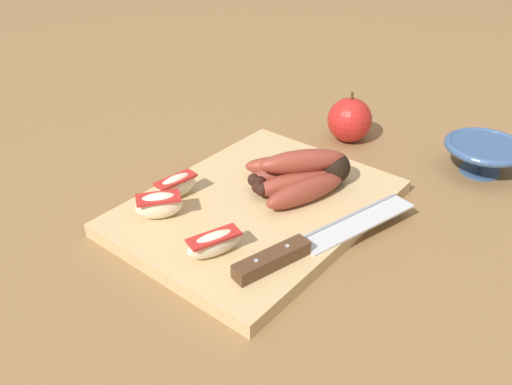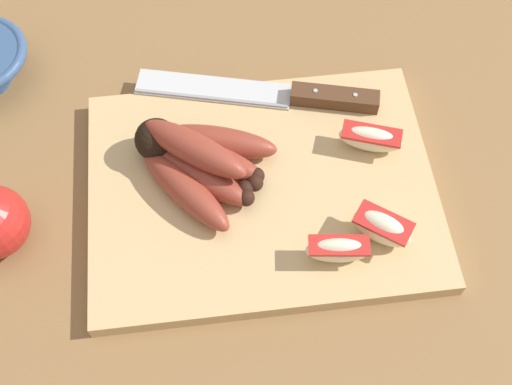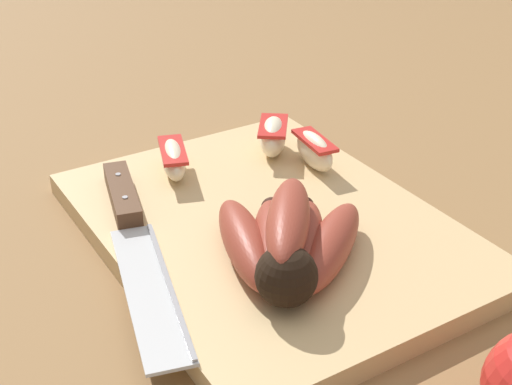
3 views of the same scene
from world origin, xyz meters
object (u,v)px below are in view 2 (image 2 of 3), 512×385
(chefs_knife, at_px, (292,95))
(apple_wedge_far, at_px, (371,139))
(apple_wedge_near, at_px, (338,250))
(banana_bunch, at_px, (197,160))
(apple_wedge_middle, at_px, (382,228))

(chefs_knife, distance_m, apple_wedge_far, 0.11)
(apple_wedge_near, bearing_deg, apple_wedge_far, -115.02)
(banana_bunch, height_order, apple_wedge_middle, banana_bunch)
(banana_bunch, relative_size, apple_wedge_near, 2.37)
(chefs_knife, bearing_deg, banana_bunch, 36.46)
(apple_wedge_middle, distance_m, apple_wedge_far, 0.11)
(apple_wedge_middle, xyz_separation_m, apple_wedge_far, (-0.01, -0.11, -0.00))
(apple_wedge_middle, bearing_deg, chefs_knife, -71.32)
(chefs_knife, bearing_deg, apple_wedge_far, 133.97)
(banana_bunch, height_order, chefs_knife, banana_bunch)
(banana_bunch, bearing_deg, apple_wedge_far, -177.55)
(chefs_knife, bearing_deg, apple_wedge_near, 94.21)
(chefs_knife, relative_size, apple_wedge_near, 4.18)
(chefs_knife, relative_size, apple_wedge_middle, 4.25)
(banana_bunch, relative_size, apple_wedge_middle, 2.41)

